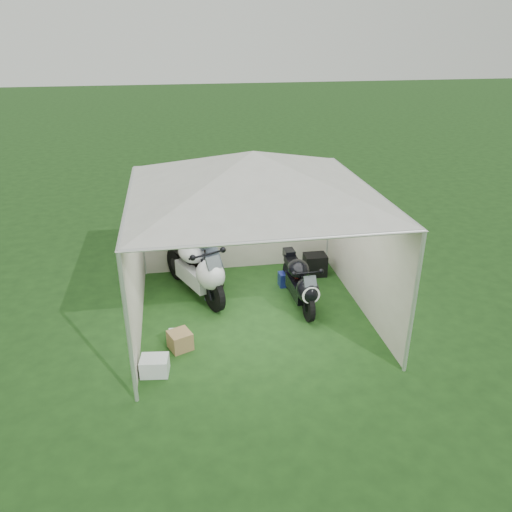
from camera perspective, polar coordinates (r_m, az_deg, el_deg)
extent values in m
plane|color=#1A3B15|center=(9.17, -0.28, -6.65)|extent=(80.00, 80.00, 0.00)
cylinder|color=silver|center=(6.82, -14.40, -8.35)|extent=(0.06, 0.06, 2.30)
cylinder|color=silver|center=(7.53, 17.58, -5.38)|extent=(0.06, 0.06, 2.30)
cylinder|color=silver|center=(10.40, -13.10, 3.68)|extent=(0.06, 0.06, 2.30)
cylinder|color=silver|center=(10.88, 8.43, 5.01)|extent=(0.06, 0.06, 2.30)
cube|color=beige|center=(10.46, -2.10, 4.44)|extent=(4.00, 0.02, 2.30)
cube|color=beige|center=(8.57, -13.61, -1.08)|extent=(0.02, 4.00, 2.30)
cube|color=beige|center=(9.14, 12.17, 0.77)|extent=(0.02, 4.00, 2.30)
pyramid|color=white|center=(8.11, -0.32, 9.52)|extent=(5.66, 5.66, 0.70)
cube|color=#99A5B7|center=(10.14, -11.50, 7.47)|extent=(0.22, 0.02, 0.28)
cube|color=#99A5B7|center=(10.13, -9.51, 7.62)|extent=(0.22, 0.02, 0.28)
cube|color=#99A5B7|center=(10.14, -7.52, 7.75)|extent=(0.22, 0.01, 0.28)
cube|color=#99A5B7|center=(10.16, -5.53, 7.88)|extent=(0.22, 0.01, 0.28)
cube|color=#99A5B7|center=(10.23, -11.36, 5.87)|extent=(0.22, 0.02, 0.28)
cube|color=#99A5B7|center=(10.23, -9.39, 6.01)|extent=(0.22, 0.01, 0.28)
cube|color=#99A5B7|center=(10.23, -7.42, 6.15)|extent=(0.22, 0.02, 0.28)
cube|color=#99A5B7|center=(10.25, -5.46, 6.28)|extent=(0.22, 0.01, 0.28)
cylinder|color=#D8590C|center=(10.20, -1.02, 8.66)|extent=(3.20, 0.02, 0.02)
cylinder|color=black|center=(9.17, -4.81, -4.36)|extent=(0.37, 0.65, 0.66)
cylinder|color=black|center=(10.41, -8.97, -0.86)|extent=(0.42, 0.67, 0.66)
cube|color=silver|center=(9.70, -6.90, -2.16)|extent=(0.77, 1.11, 0.33)
ellipsoid|color=silver|center=(9.09, -5.23, -2.13)|extent=(0.72, 0.81, 0.55)
ellipsoid|color=silver|center=(9.60, -7.34, 0.43)|extent=(0.72, 0.82, 0.39)
cube|color=black|center=(9.99, -8.47, 0.96)|extent=(0.53, 0.72, 0.15)
cube|color=silver|center=(10.26, -9.38, 2.09)|extent=(0.36, 0.40, 0.20)
cube|color=black|center=(9.97, -8.12, -0.24)|extent=(0.35, 0.60, 0.11)
cube|color=#3F474C|center=(8.86, -4.89, -0.80)|extent=(0.31, 0.25, 0.23)
cylinder|color=black|center=(8.92, 6.02, -5.79)|extent=(0.11, 0.54, 0.54)
cylinder|color=black|center=(9.97, 3.84, -2.21)|extent=(0.16, 0.54, 0.54)
cube|color=black|center=(9.37, 4.96, -3.65)|extent=(0.34, 0.86, 0.27)
ellipsoid|color=black|center=(8.85, 5.93, -3.91)|extent=(0.43, 0.55, 0.45)
ellipsoid|color=black|center=(9.28, 4.88, -1.45)|extent=(0.42, 0.57, 0.32)
cube|color=black|center=(9.61, 4.26, -0.81)|extent=(0.26, 0.55, 0.13)
cube|color=black|center=(9.84, 3.80, 0.29)|extent=(0.21, 0.28, 0.16)
cube|color=maroon|center=(9.60, 4.38, -1.85)|extent=(0.11, 0.50, 0.09)
cube|color=#3F474C|center=(8.65, 6.21, -2.89)|extent=(0.22, 0.14, 0.19)
cylinder|color=white|center=(8.69, 6.32, -4.51)|extent=(0.32, 0.03, 0.32)
cube|color=#2A38C0|center=(10.10, 3.68, -2.63)|extent=(0.39, 0.25, 0.28)
imported|color=black|center=(9.70, -6.45, 1.25)|extent=(1.03, 0.88, 1.87)
imported|color=slate|center=(9.35, -5.07, 0.25)|extent=(0.69, 0.80, 1.84)
cube|color=black|center=(10.54, 6.75, -0.99)|extent=(0.46, 0.37, 0.46)
cube|color=silver|center=(7.84, -11.50, -12.18)|extent=(0.45, 0.37, 0.28)
cube|color=olive|center=(8.30, -8.67, -9.51)|extent=(0.44, 0.44, 0.30)
cube|color=silver|center=(8.47, -8.95, -9.11)|extent=(0.30, 0.25, 0.21)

